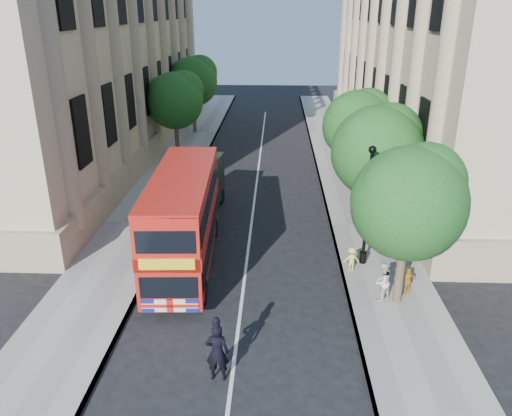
# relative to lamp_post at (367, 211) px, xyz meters

# --- Properties ---
(ground) EXTENTS (120.00, 120.00, 0.00)m
(ground) POSITION_rel_lamp_post_xyz_m (-5.00, -6.00, -2.51)
(ground) COLOR black
(ground) RESTS_ON ground
(pavement_right) EXTENTS (3.50, 80.00, 0.12)m
(pavement_right) POSITION_rel_lamp_post_xyz_m (0.75, 4.00, -2.45)
(pavement_right) COLOR gray
(pavement_right) RESTS_ON ground
(pavement_left) EXTENTS (3.50, 80.00, 0.12)m
(pavement_left) POSITION_rel_lamp_post_xyz_m (-10.75, 4.00, -2.45)
(pavement_left) COLOR gray
(pavement_left) RESTS_ON ground
(building_right) EXTENTS (12.00, 38.00, 18.00)m
(building_right) POSITION_rel_lamp_post_xyz_m (8.80, 18.00, 6.49)
(building_right) COLOR tan
(building_right) RESTS_ON ground
(building_left) EXTENTS (12.00, 38.00, 18.00)m
(building_left) POSITION_rel_lamp_post_xyz_m (-18.80, 18.00, 6.49)
(building_left) COLOR tan
(building_left) RESTS_ON ground
(tree_right_near) EXTENTS (4.00, 4.00, 6.08)m
(tree_right_near) POSITION_rel_lamp_post_xyz_m (0.84, -2.97, 1.74)
(tree_right_near) COLOR #473828
(tree_right_near) RESTS_ON ground
(tree_right_mid) EXTENTS (4.20, 4.20, 6.37)m
(tree_right_mid) POSITION_rel_lamp_post_xyz_m (0.84, 3.03, 1.93)
(tree_right_mid) COLOR #473828
(tree_right_mid) RESTS_ON ground
(tree_right_far) EXTENTS (4.00, 4.00, 6.15)m
(tree_right_far) POSITION_rel_lamp_post_xyz_m (0.84, 9.03, 1.80)
(tree_right_far) COLOR #473828
(tree_right_far) RESTS_ON ground
(tree_left_far) EXTENTS (4.00, 4.00, 6.30)m
(tree_left_far) POSITION_rel_lamp_post_xyz_m (-10.96, 16.03, 1.93)
(tree_left_far) COLOR #473828
(tree_left_far) RESTS_ON ground
(tree_left_back) EXTENTS (4.20, 4.20, 6.65)m
(tree_left_back) POSITION_rel_lamp_post_xyz_m (-10.96, 24.03, 2.20)
(tree_left_back) COLOR #473828
(tree_left_back) RESTS_ON ground
(lamp_post) EXTENTS (0.32, 0.32, 5.16)m
(lamp_post) POSITION_rel_lamp_post_xyz_m (0.00, 0.00, 0.00)
(lamp_post) COLOR black
(lamp_post) RESTS_ON pavement_right
(double_decker_bus) EXTENTS (2.71, 8.73, 3.98)m
(double_decker_bus) POSITION_rel_lamp_post_xyz_m (-7.60, -0.24, -0.31)
(double_decker_bus) COLOR #B4150C
(double_decker_bus) RESTS_ON ground
(box_van) EXTENTS (2.41, 5.10, 2.83)m
(box_van) POSITION_rel_lamp_post_xyz_m (-7.91, 5.44, -1.12)
(box_van) COLOR black
(box_van) RESTS_ON ground
(police_constable) EXTENTS (0.69, 0.46, 1.89)m
(police_constable) POSITION_rel_lamp_post_xyz_m (-5.42, -7.32, -1.57)
(police_constable) COLOR black
(police_constable) RESTS_ON ground
(woman_pedestrian) EXTENTS (0.94, 0.92, 1.52)m
(woman_pedestrian) POSITION_rel_lamp_post_xyz_m (0.21, -2.93, -1.63)
(woman_pedestrian) COLOR silver
(woman_pedestrian) RESTS_ON pavement_right
(child_a) EXTENTS (0.68, 0.54, 1.07)m
(child_a) POSITION_rel_lamp_post_xyz_m (1.29, -2.45, -1.85)
(child_a) COLOR orange
(child_a) RESTS_ON pavement_right
(child_b) EXTENTS (0.70, 0.45, 1.03)m
(child_b) POSITION_rel_lamp_post_xyz_m (-0.60, -0.70, -1.87)
(child_b) COLOR #EDDC51
(child_b) RESTS_ON pavement_right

